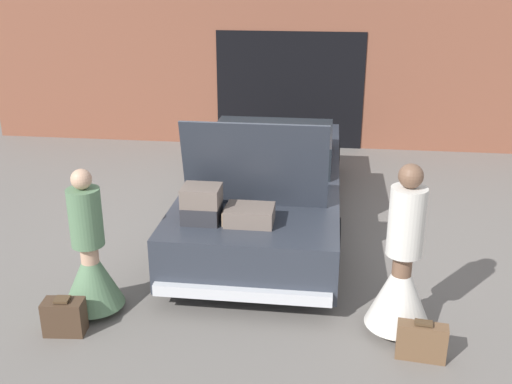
{
  "coord_description": "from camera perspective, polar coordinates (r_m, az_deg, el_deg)",
  "views": [
    {
      "loc": [
        0.8,
        -7.63,
        3.36
      ],
      "look_at": [
        0.0,
        -1.35,
        0.94
      ],
      "focal_mm": 42.0,
      "sensor_mm": 36.0,
      "label": 1
    }
  ],
  "objects": [
    {
      "name": "car",
      "position": [
        8.17,
        1.17,
        0.92
      ],
      "size": [
        1.94,
        4.99,
        1.8
      ],
      "color": "#2D333D",
      "rests_on": "ground_plane"
    },
    {
      "name": "suitcase_beside_right_person",
      "position": [
        5.75,
        15.48,
        -13.55
      ],
      "size": [
        0.46,
        0.19,
        0.39
      ],
      "color": "brown",
      "rests_on": "ground_plane"
    },
    {
      "name": "person_left",
      "position": [
        6.29,
        -15.49,
        -6.52
      ],
      "size": [
        0.62,
        0.62,
        1.54
      ],
      "rotation": [
        0.0,
        0.0,
        -1.7
      ],
      "color": "tan",
      "rests_on": "ground_plane"
    },
    {
      "name": "garage_wall_back",
      "position": [
        11.6,
        3.26,
        11.11
      ],
      "size": [
        12.0,
        0.14,
        2.8
      ],
      "color": "brown",
      "rests_on": "ground_plane"
    },
    {
      "name": "suitcase_beside_left_person",
      "position": [
        6.17,
        -17.79,
        -11.25
      ],
      "size": [
        0.4,
        0.25,
        0.38
      ],
      "color": "#473323",
      "rests_on": "ground_plane"
    },
    {
      "name": "ground_plane",
      "position": [
        8.38,
        1.17,
        -2.73
      ],
      "size": [
        40.0,
        40.0,
        0.0
      ],
      "primitive_type": "plane",
      "color": "slate"
    },
    {
      "name": "person_right",
      "position": [
        5.87,
        13.66,
        -7.68
      ],
      "size": [
        0.63,
        0.63,
        1.71
      ],
      "rotation": [
        0.0,
        0.0,
        1.31
      ],
      "color": "brown",
      "rests_on": "ground_plane"
    }
  ]
}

